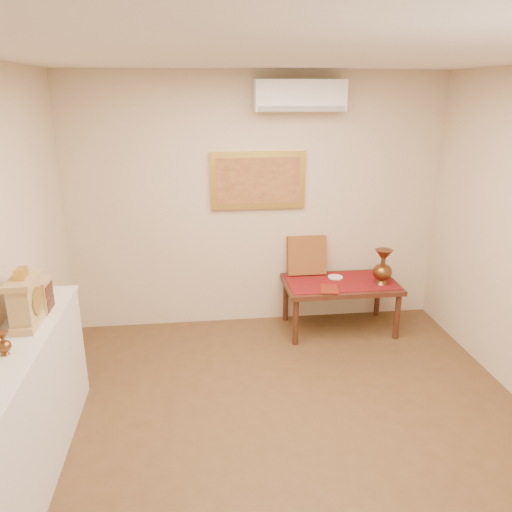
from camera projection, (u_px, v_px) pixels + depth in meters
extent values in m
plane|color=brown|center=(296.00, 451.00, 3.63)|extent=(4.50, 4.50, 0.00)
plane|color=silver|center=(308.00, 52.00, 2.78)|extent=(4.50, 4.50, 0.00)
cube|color=beige|center=(258.00, 203.00, 5.33)|extent=(4.00, 0.02, 2.70)
cube|color=maroon|center=(341.00, 282.00, 5.33)|extent=(1.14, 0.59, 0.01)
cylinder|color=silver|center=(335.00, 277.00, 5.43)|extent=(0.16, 0.16, 0.01)
cube|color=maroon|center=(329.00, 289.00, 5.11)|extent=(0.23, 0.28, 0.01)
cube|color=#602013|center=(307.00, 255.00, 5.49)|extent=(0.43, 0.19, 0.44)
cube|color=silver|center=(25.00, 415.00, 3.27)|extent=(0.35, 2.00, 0.95)
cube|color=silver|center=(13.00, 348.00, 3.12)|extent=(0.37, 2.02, 0.03)
cube|color=tan|center=(29.00, 321.00, 3.39)|extent=(0.16, 0.36, 0.05)
cube|color=tan|center=(25.00, 301.00, 3.34)|extent=(0.14, 0.30, 0.25)
cylinder|color=beige|center=(37.00, 301.00, 3.35)|extent=(0.01, 0.17, 0.17)
cylinder|color=gold|center=(38.00, 300.00, 3.35)|extent=(0.01, 0.19, 0.19)
cube|color=tan|center=(22.00, 281.00, 3.30)|extent=(0.17, 0.34, 0.04)
cube|color=gold|center=(21.00, 273.00, 3.28)|extent=(0.06, 0.11, 0.07)
cube|color=tan|center=(39.00, 297.00, 3.57)|extent=(0.15, 0.20, 0.22)
cube|color=#452114|center=(51.00, 303.00, 3.60)|extent=(0.01, 0.17, 0.09)
cube|color=#452114|center=(49.00, 290.00, 3.57)|extent=(0.01, 0.17, 0.09)
cube|color=tan|center=(36.00, 281.00, 3.54)|extent=(0.16, 0.21, 0.02)
cube|color=#452114|center=(341.00, 284.00, 5.34)|extent=(1.20, 0.70, 0.05)
cylinder|color=#452114|center=(296.00, 322.00, 5.09)|extent=(0.06, 0.06, 0.50)
cylinder|color=#452114|center=(397.00, 317.00, 5.21)|extent=(0.06, 0.06, 0.50)
cylinder|color=#452114|center=(286.00, 300.00, 5.63)|extent=(0.06, 0.06, 0.50)
cylinder|color=#452114|center=(378.00, 295.00, 5.76)|extent=(0.06, 0.06, 0.50)
cube|color=gold|center=(258.00, 180.00, 5.22)|extent=(1.00, 0.05, 0.60)
cube|color=#A56B39|center=(258.00, 181.00, 5.20)|extent=(0.88, 0.01, 0.48)
cube|color=white|center=(300.00, 95.00, 4.90)|extent=(0.90, 0.24, 0.30)
cube|color=gray|center=(302.00, 109.00, 4.83)|extent=(0.86, 0.02, 0.05)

